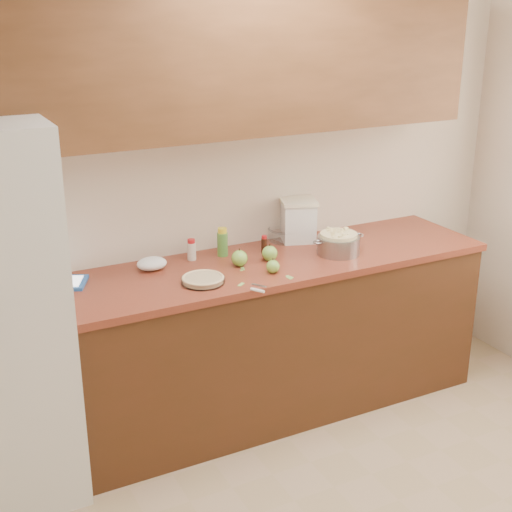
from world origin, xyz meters
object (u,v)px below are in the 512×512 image
tablet (61,283)px  pie (203,280)px  colander (338,244)px  flour_canister (298,220)px

tablet → pie: bearing=-0.9°
colander → flour_canister: 0.33m
colander → tablet: colander is taller
flour_canister → pie: bearing=-154.4°
flour_canister → colander: bearing=-75.0°
pie → flour_canister: (0.76, 0.37, 0.11)m
pie → colander: bearing=3.8°
colander → tablet: 1.51m
pie → tablet: bearing=154.4°
colander → flour_canister: bearing=105.0°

